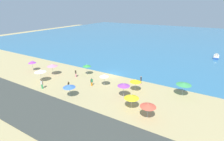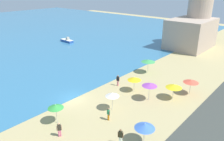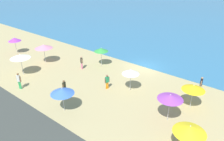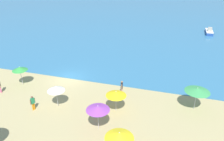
# 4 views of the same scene
# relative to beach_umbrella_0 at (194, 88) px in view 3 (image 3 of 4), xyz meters

# --- Properties ---
(ground_plane) EXTENTS (160.00, 160.00, 0.00)m
(ground_plane) POSITION_rel_beach_umbrella_0_xyz_m (-7.70, 4.91, -2.03)
(ground_plane) COLOR tan
(beach_umbrella_0) EXTENTS (2.04, 2.04, 2.32)m
(beach_umbrella_0) POSITION_rel_beach_umbrella_0_xyz_m (0.00, 0.00, 0.00)
(beach_umbrella_0) COLOR #B2B2B7
(beach_umbrella_0) RESTS_ON ground_plane
(beach_umbrella_2) EXTENTS (2.07, 2.07, 2.31)m
(beach_umbrella_2) POSITION_rel_beach_umbrella_0_xyz_m (-8.61, -7.56, -0.03)
(beach_umbrella_2) COLOR #B2B2B7
(beach_umbrella_2) RESTS_ON ground_plane
(beach_umbrella_3) EXTENTS (1.79, 1.79, 2.45)m
(beach_umbrella_3) POSITION_rel_beach_umbrella_0_xyz_m (-25.10, -2.61, 0.09)
(beach_umbrella_3) COLOR #B2B2B7
(beach_umbrella_3) RESTS_ON ground_plane
(beach_umbrella_4) EXTENTS (2.24, 2.24, 2.28)m
(beach_umbrella_4) POSITION_rel_beach_umbrella_0_xyz_m (1.74, -5.44, -0.07)
(beach_umbrella_4) COLOR #B2B2B7
(beach_umbrella_4) RESTS_ON ground_plane
(beach_umbrella_5) EXTENTS (2.28, 2.28, 2.59)m
(beach_umbrella_5) POSITION_rel_beach_umbrella_0_xyz_m (-18.83, -2.11, 0.25)
(beach_umbrella_5) COLOR #B2B2B7
(beach_umbrella_5) RESTS_ON ground_plane
(beach_umbrella_6) EXTENTS (2.29, 2.29, 2.62)m
(beach_umbrella_6) POSITION_rel_beach_umbrella_0_xyz_m (-17.95, -5.90, 0.30)
(beach_umbrella_6) COLOR #B2B2B7
(beach_umbrella_6) RESTS_ON ground_plane
(beach_umbrella_7) EXTENTS (2.07, 2.07, 2.56)m
(beach_umbrella_7) POSITION_rel_beach_umbrella_0_xyz_m (-0.77, -3.10, 0.27)
(beach_umbrella_7) COLOR #B2B2B7
(beach_umbrella_7) RESTS_ON ground_plane
(beach_umbrella_9) EXTENTS (1.80, 1.80, 2.46)m
(beach_umbrella_9) POSITION_rel_beach_umbrella_0_xyz_m (-12.42, 1.87, 0.14)
(beach_umbrella_9) COLOR #B2B2B7
(beach_umbrella_9) RESTS_ON ground_plane
(beach_umbrella_10) EXTENTS (1.78, 1.78, 2.44)m
(beach_umbrella_10) POSITION_rel_beach_umbrella_0_xyz_m (-6.00, -0.98, 0.11)
(beach_umbrella_10) COLOR #B2B2B7
(beach_umbrella_10) RESTS_ON ground_plane
(bather_0) EXTENTS (0.55, 0.32, 1.82)m
(bather_0) POSITION_rel_beach_umbrella_0_xyz_m (-15.18, -7.93, -1.01)
(bather_0) COLOR #34AD5C
(bather_0) RESTS_ON ground_plane
(bather_1) EXTENTS (0.32, 0.55, 1.62)m
(bather_1) POSITION_rel_beach_umbrella_0_xyz_m (-8.07, -2.21, -1.13)
(bather_1) COLOR orange
(bather_1) RESTS_ON ground_plane
(bather_2) EXTENTS (0.29, 0.56, 1.81)m
(bather_2) POSITION_rel_beach_umbrella_0_xyz_m (-0.17, 3.01, -1.01)
(bather_2) COLOR pink
(bather_2) RESTS_ON ground_plane
(bather_3) EXTENTS (0.36, 0.51, 1.79)m
(bather_3) POSITION_rel_beach_umbrella_0_xyz_m (-10.38, -5.95, -1.02)
(bather_3) COLOR white
(bather_3) RESTS_ON ground_plane
(bather_4) EXTENTS (0.51, 0.36, 1.70)m
(bather_4) POSITION_rel_beach_umbrella_0_xyz_m (-13.69, -0.41, -1.08)
(bather_4) COLOR #E6618B
(bather_4) RESTS_ON ground_plane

